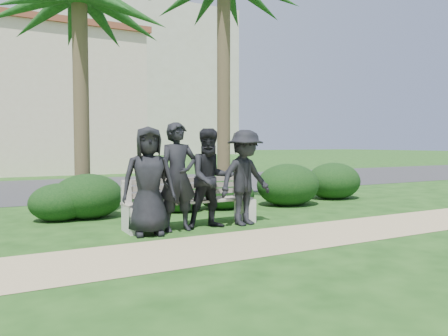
{
  "coord_description": "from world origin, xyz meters",
  "views": [
    {
      "loc": [
        -4.08,
        -7.31,
        1.49
      ],
      "look_at": [
        0.39,
        1.0,
        0.96
      ],
      "focal_mm": 35.0,
      "sensor_mm": 36.0,
      "label": 1
    }
  ],
  "objects": [
    {
      "name": "ground",
      "position": [
        0.0,
        0.0,
        0.0
      ],
      "size": [
        160.0,
        160.0,
        0.0
      ],
      "primitive_type": "plane",
      "color": "#173D11",
      "rests_on": "ground"
    },
    {
      "name": "footpath",
      "position": [
        0.0,
        -1.8,
        0.0
      ],
      "size": [
        30.0,
        1.6,
        0.01
      ],
      "primitive_type": "cube",
      "color": "tan",
      "rests_on": "ground"
    },
    {
      "name": "asphalt_street",
      "position": [
        0.0,
        8.0,
        0.0
      ],
      "size": [
        160.0,
        8.0,
        0.01
      ],
      "primitive_type": "cube",
      "color": "#2D2D30",
      "rests_on": "ground"
    },
    {
      "name": "stucco_bldg_right",
      "position": [
        -1.0,
        18.0,
        3.66
      ],
      "size": [
        8.4,
        8.4,
        7.3
      ],
      "color": "beige",
      "rests_on": "ground"
    },
    {
      "name": "hotel_tower",
      "position": [
        14.0,
        55.0,
        13.41
      ],
      "size": [
        26.0,
        18.0,
        37.3
      ],
      "color": "beige",
      "rests_on": "ground"
    },
    {
      "name": "park_bench",
      "position": [
        -0.91,
        -0.16,
        0.38
      ],
      "size": [
        2.41,
        0.58,
        0.84
      ],
      "rotation": [
        0.0,
        0.0,
        0.01
      ],
      "color": "gray",
      "rests_on": "ground"
    },
    {
      "name": "man_a",
      "position": [
        -1.82,
        -0.54,
        0.88
      ],
      "size": [
        0.95,
        0.71,
        1.77
      ],
      "primitive_type": "imported",
      "rotation": [
        0.0,
        0.0,
        -0.18
      ],
      "color": "black",
      "rests_on": "ground"
    },
    {
      "name": "man_b",
      "position": [
        -1.27,
        -0.45,
        0.92
      ],
      "size": [
        0.68,
        0.45,
        1.85
      ],
      "primitive_type": "imported",
      "rotation": [
        0.0,
        0.0,
        0.01
      ],
      "color": "black",
      "rests_on": "ground"
    },
    {
      "name": "man_c",
      "position": [
        -0.67,
        -0.48,
        0.88
      ],
      "size": [
        0.91,
        0.75,
        1.75
      ],
      "primitive_type": "imported",
      "rotation": [
        0.0,
        0.0,
        -0.1
      ],
      "color": "black",
      "rests_on": "ground"
    },
    {
      "name": "man_d",
      "position": [
        0.01,
        -0.52,
        0.87
      ],
      "size": [
        1.22,
        0.85,
        1.74
      ],
      "primitive_type": "imported",
      "rotation": [
        0.0,
        0.0,
        0.19
      ],
      "color": "black",
      "rests_on": "ground"
    },
    {
      "name": "hedge_a",
      "position": [
        -2.91,
        1.58,
        0.37
      ],
      "size": [
        1.15,
        0.95,
        0.75
      ],
      "primitive_type": "ellipsoid",
      "color": "black",
      "rests_on": "ground"
    },
    {
      "name": "hedge_b",
      "position": [
        -2.37,
        1.63,
        0.46
      ],
      "size": [
        1.4,
        1.16,
        0.92
      ],
      "primitive_type": "ellipsoid",
      "color": "black",
      "rests_on": "ground"
    },
    {
      "name": "hedge_c",
      "position": [
        -0.43,
        1.46,
        0.31
      ],
      "size": [
        0.96,
        0.79,
        0.63
      ],
      "primitive_type": "ellipsoid",
      "color": "black",
      "rests_on": "ground"
    },
    {
      "name": "hedge_d",
      "position": [
        0.62,
        1.43,
        0.43
      ],
      "size": [
        1.31,
        1.08,
        0.86
      ],
      "primitive_type": "ellipsoid",
      "color": "black",
      "rests_on": "ground"
    },
    {
      "name": "hedge_e",
      "position": [
        2.27,
        1.21,
        0.52
      ],
      "size": [
        1.59,
        1.32,
        1.04
      ],
      "primitive_type": "ellipsoid",
      "color": "black",
      "rests_on": "ground"
    },
    {
      "name": "hedge_f",
      "position": [
        4.11,
        1.64,
        0.5
      ],
      "size": [
        1.54,
        1.28,
        1.01
      ],
      "primitive_type": "ellipsoid",
      "color": "black",
      "rests_on": "ground"
    },
    {
      "name": "hedge_extra",
      "position": [
        0.92,
        1.46,
        0.31
      ],
      "size": [
        0.96,
        0.79,
        0.63
      ],
      "primitive_type": "ellipsoid",
      "color": "black",
      "rests_on": "ground"
    }
  ]
}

